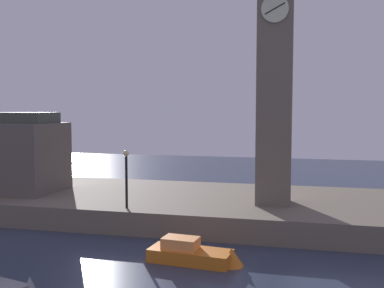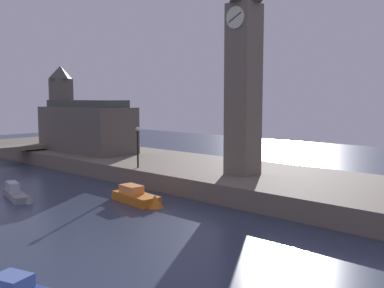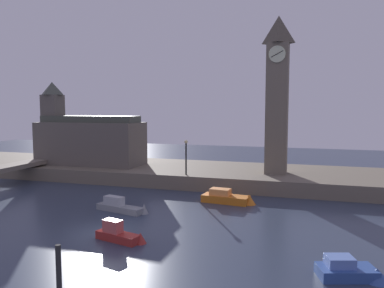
# 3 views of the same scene
# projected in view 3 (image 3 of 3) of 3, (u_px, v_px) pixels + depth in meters

# --- Properties ---
(ground_plane) EXTENTS (120.00, 120.00, 0.00)m
(ground_plane) POSITION_uv_depth(u_px,v_px,m) (109.00, 232.00, 26.93)
(ground_plane) COLOR #2D384C
(far_embankment) EXTENTS (70.00, 12.00, 1.50)m
(far_embankment) POSITION_uv_depth(u_px,v_px,m) (194.00, 174.00, 45.87)
(far_embankment) COLOR #6B6051
(far_embankment) RESTS_ON ground
(clock_tower) EXTENTS (2.43, 2.47, 16.38)m
(clock_tower) POSITION_uv_depth(u_px,v_px,m) (277.00, 93.00, 40.94)
(clock_tower) COLOR #6B6051
(clock_tower) RESTS_ON far_embankment
(parliament_hall) EXTENTS (12.91, 5.22, 10.13)m
(parliament_hall) POSITION_uv_depth(u_px,v_px,m) (86.00, 139.00, 48.29)
(parliament_hall) COLOR #5B544C
(parliament_hall) RESTS_ON far_embankment
(streetlamp) EXTENTS (0.36, 0.36, 3.63)m
(streetlamp) POSITION_uv_depth(u_px,v_px,m) (186.00, 153.00, 40.73)
(streetlamp) COLOR black
(streetlamp) RESTS_ON far_embankment
(mooring_post_right) EXTENTS (0.26, 0.26, 2.20)m
(mooring_post_right) POSITION_uv_depth(u_px,v_px,m) (59.00, 268.00, 18.31)
(mooring_post_right) COLOR #282828
(mooring_post_right) RESTS_ON ground
(boat_tour_blue) EXTENTS (3.84, 2.29, 1.12)m
(boat_tour_blue) POSITION_uv_depth(u_px,v_px,m) (354.00, 271.00, 19.62)
(boat_tour_blue) COLOR #2D4C93
(boat_tour_blue) RESTS_ON ground
(boat_dinghy_red) EXTENTS (3.72, 1.74, 1.45)m
(boat_dinghy_red) POSITION_uv_depth(u_px,v_px,m) (121.00, 235.00, 25.06)
(boat_dinghy_red) COLOR maroon
(boat_dinghy_red) RESTS_ON ground
(boat_patrol_orange) EXTENTS (5.05, 2.03, 1.40)m
(boat_patrol_orange) POSITION_uv_depth(u_px,v_px,m) (231.00, 198.00, 34.94)
(boat_patrol_orange) COLOR orange
(boat_patrol_orange) RESTS_ON ground
(boat_cruiser_grey) EXTENTS (4.94, 2.01, 1.50)m
(boat_cruiser_grey) POSITION_uv_depth(u_px,v_px,m) (124.00, 207.00, 32.02)
(boat_cruiser_grey) COLOR gray
(boat_cruiser_grey) RESTS_ON ground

